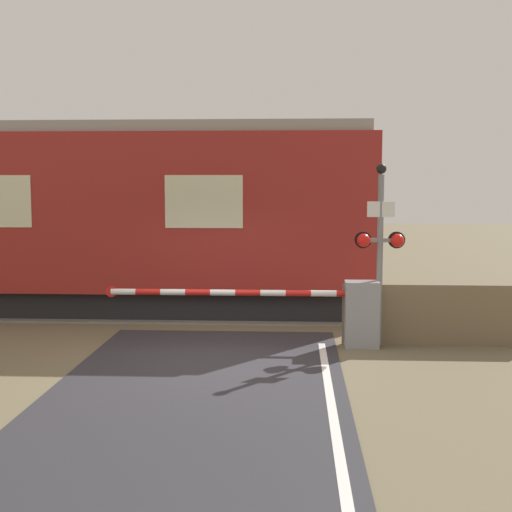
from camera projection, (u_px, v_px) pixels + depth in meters
The scene contains 6 objects.
ground_plane at pixel (214, 357), 11.98m from camera, with size 80.00×80.00×0.00m, color #6B6047.
track_bed at pixel (235, 310), 16.22m from camera, with size 36.00×3.20×0.13m.
train at pixel (22, 216), 16.27m from camera, with size 15.94×3.04×4.20m.
crossing_barrier at pixel (342, 311), 12.66m from camera, with size 4.91×0.44×1.18m.
signal_post at pixel (380, 243), 12.66m from camera, with size 0.90×0.26×3.25m.
roadside_fence at pixel (441, 315), 12.75m from camera, with size 3.52×0.06×1.10m.
Camera 1 is at (1.37, -11.68, 2.92)m, focal length 50.00 mm.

